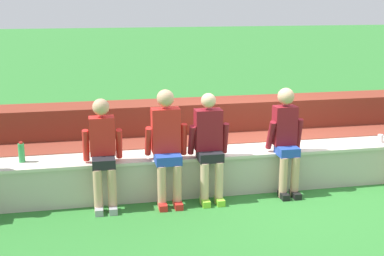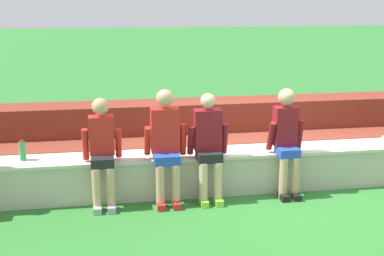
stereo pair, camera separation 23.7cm
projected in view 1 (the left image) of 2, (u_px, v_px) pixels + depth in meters
ground_plane at (282, 192)px, 7.04m from camera, size 80.00×80.00×0.00m
stone_seating_wall at (276, 165)px, 7.22m from camera, size 9.72×0.57×0.56m
brick_bleachers at (247, 134)px, 8.49m from camera, size 13.54×1.32×0.95m
person_left_of_center at (103, 150)px, 6.39m from camera, size 0.50×0.54×1.38m
person_center at (167, 142)px, 6.51m from camera, size 0.54×0.52×1.48m
person_right_of_center at (209, 144)px, 6.61m from camera, size 0.53×0.48×1.42m
person_far_right at (286, 137)px, 6.83m from camera, size 0.48×0.50×1.44m
water_bottle_near_right at (21, 153)px, 6.49m from camera, size 0.08×0.08×0.27m
plastic_cup_left_end at (380, 138)px, 7.41m from camera, size 0.08×0.08×0.11m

